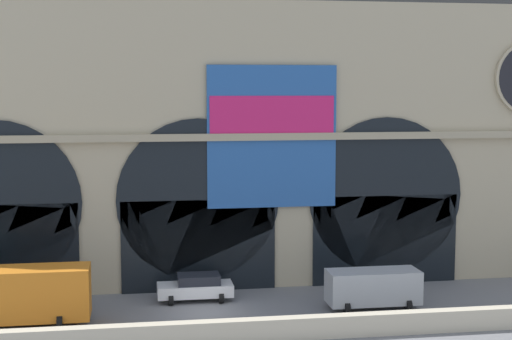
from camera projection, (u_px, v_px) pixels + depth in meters
name	position (u px, v px, depth m)	size (l,w,h in m)	color
ground_plane	(207.00, 314.00, 42.07)	(200.00, 200.00, 0.00)	slate
quay_parapet_wall	(216.00, 332.00, 37.22)	(90.00, 0.70, 1.11)	beige
station_building	(194.00, 116.00, 48.70)	(49.84, 6.21, 21.85)	#BCAD8C
box_truck_midwest	(19.00, 295.00, 39.61)	(7.50, 2.91, 3.12)	#19727A
car_center	(196.00, 287.00, 44.69)	(4.40, 2.22, 1.55)	white
van_mideast	(373.00, 287.00, 43.00)	(5.20, 2.48, 2.20)	#ADB2B7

